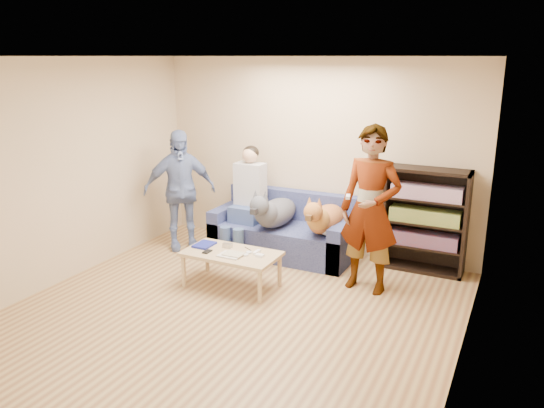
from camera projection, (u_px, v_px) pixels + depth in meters
The scene contains 26 objects.
ground at pixel (220, 323), 5.35m from camera, with size 5.00×5.00×0.00m, color #8F623C.
ceiling at pixel (212, 56), 4.65m from camera, with size 5.00×5.00×0.00m, color white.
wall_back at pixel (314, 156), 7.16m from camera, with size 4.50×4.50×0.00m, color tan.
wall_left at pixel (46, 176), 5.95m from camera, with size 5.00×5.00×0.00m, color tan.
wall_right at pixel (467, 233), 4.04m from camera, with size 5.00×5.00×0.00m, color tan.
blanket at pixel (333, 229), 6.65m from camera, with size 0.44×0.37×0.15m, color #B4B5B9.
person_standing_right at pixel (370, 210), 5.90m from camera, with size 0.69×0.45×1.90m, color gray.
person_standing_left at pixel (180, 190), 7.26m from camera, with size 0.97×0.41×1.66m, color #7A8AC3.
held_controller at pixel (348, 197), 5.76m from camera, with size 0.04×0.13×0.03m, color silver.
notebook_blue at pixel (204, 245), 6.31m from camera, with size 0.20×0.26×0.03m, color navy.
papers at pixel (231, 255), 5.99m from camera, with size 0.26×0.20×0.01m, color beige.
magazine at pixel (234, 254), 5.99m from camera, with size 0.22×0.17×0.01m, color #B4AC90.
camera_silver at pixel (228, 245), 6.25m from camera, with size 0.11×0.06×0.05m, color #ADADB1.
controller_a at pixel (257, 252), 6.07m from camera, with size 0.04×0.13×0.03m, color white.
controller_b at pixel (260, 255), 5.96m from camera, with size 0.09×0.06×0.03m, color white.
headphone_cup_a at pixel (246, 255), 6.00m from camera, with size 0.07×0.07×0.02m, color silver.
headphone_cup_b at pixel (249, 253), 6.07m from camera, with size 0.07×0.07×0.02m, color silver.
pen_orange at pixel (223, 256), 5.97m from camera, with size 0.01×0.01×0.14m, color orange.
pen_black at pixel (248, 249), 6.21m from camera, with size 0.01×0.01×0.14m, color black.
wallet at pixel (207, 252), 6.10m from camera, with size 0.07×0.12×0.01m, color black.
sofa at pixel (285, 233), 7.19m from camera, with size 1.90×0.85×0.82m.
person_seated at pixel (247, 196), 7.16m from camera, with size 0.40×0.73×1.47m.
dog_gray at pixel (273, 212), 6.93m from camera, with size 0.40×1.25×0.59m.
dog_tan at pixel (324, 218), 6.70m from camera, with size 0.39×1.15×0.56m.
coffee_table at pixel (231, 256), 6.12m from camera, with size 1.10×0.60×0.42m.
bookshelf at pixel (425, 218), 6.52m from camera, with size 1.00×0.34×1.30m.
Camera 1 is at (2.60, -4.10, 2.60)m, focal length 35.00 mm.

